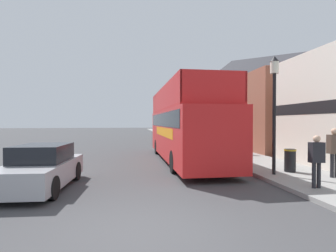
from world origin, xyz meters
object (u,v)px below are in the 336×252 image
lamp_post_nearest (274,93)px  pedestrian_third (334,148)px  parked_car_far_side (42,168)px  parked_car_ahead_of_bus (174,140)px  pedestrian_second (317,156)px  lamp_post_second (211,105)px  tour_bus (184,129)px  litter_bin (290,160)px

lamp_post_nearest → pedestrian_third: bearing=-24.4°
parked_car_far_side → parked_car_ahead_of_bus: bearing=-113.3°
parked_car_far_side → lamp_post_nearest: 8.79m
pedestrian_second → lamp_post_second: lamp_post_second is taller
pedestrian_second → pedestrian_third: pedestrian_third is taller
pedestrian_second → pedestrian_third: 2.19m
tour_bus → lamp_post_second: (2.60, 3.22, 1.52)m
parked_car_ahead_of_bus → lamp_post_second: lamp_post_second is taller
parked_car_far_side → lamp_post_second: size_ratio=0.89×
parked_car_far_side → pedestrian_third: bearing=-178.9°
parked_car_ahead_of_bus → parked_car_far_side: (-6.56, -13.21, 0.03)m
lamp_post_second → litter_bin: (0.90, -7.71, -2.70)m
parked_car_far_side → tour_bus: bearing=-134.1°
parked_car_ahead_of_bus → pedestrian_third: (3.69, -13.58, 0.59)m
pedestrian_third → litter_bin: bearing=127.4°
parked_car_ahead_of_bus → parked_car_far_side: size_ratio=1.09×
pedestrian_second → litter_bin: 2.72m
parked_car_ahead_of_bus → pedestrian_second: pedestrian_second is taller
parked_car_ahead_of_bus → lamp_post_nearest: size_ratio=0.98×
pedestrian_third → lamp_post_second: size_ratio=0.39×
tour_bus → parked_car_ahead_of_bus: tour_bus is taller
pedestrian_third → lamp_post_nearest: size_ratio=0.39×
tour_bus → lamp_post_second: size_ratio=2.42×
parked_car_ahead_of_bus → parked_car_far_side: bearing=-113.2°
tour_bus → litter_bin: bearing=-52.4°
parked_car_ahead_of_bus → lamp_post_nearest: 13.13m
pedestrian_second → lamp_post_second: bearing=90.6°
parked_car_ahead_of_bus → tour_bus: bearing=-92.3°
parked_car_ahead_of_bus → parked_car_far_side: 14.75m
parked_car_ahead_of_bus → litter_bin: (2.74, -12.34, -0.01)m
parked_car_far_side → pedestrian_second: pedestrian_second is taller
parked_car_far_side → pedestrian_third: (10.25, -0.37, 0.56)m
pedestrian_second → lamp_post_nearest: 3.08m
tour_bus → litter_bin: 5.81m
pedestrian_third → lamp_post_second: bearing=101.7°
pedestrian_third → litter_bin: size_ratio=1.95×
tour_bus → pedestrian_second: (2.71, -7.04, -0.69)m
lamp_post_second → litter_bin: bearing=-83.3°
pedestrian_third → parked_car_far_side: bearing=177.9°
parked_car_far_side → pedestrian_third: size_ratio=2.28×
tour_bus → lamp_post_second: bearing=50.8°
parked_car_far_side → lamp_post_nearest: bearing=-173.5°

